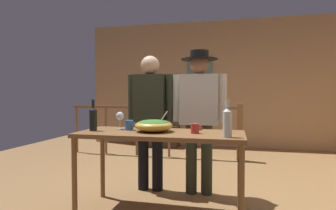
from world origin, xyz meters
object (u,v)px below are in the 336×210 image
Objects in this scene: wine_bottle_dark at (93,118)px; mug_red at (195,128)px; framed_picture at (200,70)px; mug_blue at (129,125)px; wine_bottle_clear at (227,122)px; person_standing_right at (199,108)px; stair_railing at (179,123)px; flat_screen_tv at (158,113)px; tv_console at (159,136)px; serving_table at (160,140)px; salad_bowl at (154,125)px; person_standing_left at (150,111)px; wine_glass at (120,117)px.

mug_red is (1.02, 0.04, -0.08)m from wine_bottle_dark.
mug_blue is at bearing -94.37° from framed_picture.
mug_blue is (-0.69, 0.09, 0.00)m from mug_red.
wine_bottle_clear is 0.19× the size of person_standing_right.
stair_railing is 2.58m from wine_bottle_dark.
mug_red is at bearing -69.27° from flat_screen_tv.
flat_screen_tv is 5.83× the size of mug_red.
framed_picture is at bearing 79.29° from stair_railing.
person_standing_right reaches higher than tv_console.
mug_red is 0.94× the size of mug_blue.
flat_screen_tv is (-0.89, -0.32, -0.96)m from framed_picture.
serving_table is 0.70m from wine_bottle_clear.
wine_bottle_clear is at bearing -66.14° from flat_screen_tv.
person_standing_left reaches higher than salad_bowl.
person_standing_left is at bearing 109.89° from salad_bowl.
serving_table is at bearing 162.93° from wine_bottle_clear.
wine_glass is (-0.46, 0.10, 0.21)m from serving_table.
wine_bottle_dark is 2.59× the size of mug_blue.
wine_bottle_dark is (-0.61, -3.80, -0.79)m from framed_picture.
framed_picture is 1.86× the size of wine_bottle_dark.
framed_picture reaches higher than person_standing_right.
mug_red is (0.41, -0.03, -0.02)m from salad_bowl.
wine_glass reaches higher than flat_screen_tv.
flat_screen_tv reaches higher than serving_table.
flat_screen_tv is at bearing 113.86° from wine_bottle_clear.
salad_bowl is (0.00, -3.73, -0.85)m from framed_picture.
serving_table is 5.10× the size of wine_bottle_dark.
wine_bottle_clear is at bearing 138.50° from person_standing_left.
wine_bottle_clear is (1.10, -0.30, 0.00)m from wine_glass.
person_standing_left is (0.05, 0.56, 0.11)m from mug_blue.
person_standing_right is (0.37, 0.63, 0.14)m from salad_bowl.
mug_red is (0.65, -2.49, 0.21)m from stair_railing.
wine_glass is at bearing -93.75° from stair_railing.
stair_railing is 2.07× the size of serving_table.
tv_console is 2.88× the size of wine_bottle_dark.
framed_picture is 3.87m from serving_table.
person_standing_right is (0.76, 0.54, 0.07)m from wine_glass.
wine_bottle_dark is (-0.61, -0.07, 0.06)m from salad_bowl.
wine_bottle_clear reaches higher than mug_blue.
mug_blue is at bearing 166.46° from salad_bowl.
wine_bottle_clear reaches higher than flat_screen_tv.
person_standing_right is (-0.04, 0.66, 0.16)m from mug_red.
mug_red is (0.80, -0.12, -0.09)m from wine_glass.
mug_red is (1.30, -3.43, 0.09)m from flat_screen_tv.
framed_picture is at bearing 18.07° from tv_console.
mug_red is at bearing -7.65° from mug_blue.
flat_screen_tv reaches higher than mug_blue.
tv_console is 1.35× the size of flat_screen_tv.
flat_screen_tv is 3.05m from person_standing_right.
serving_table is 4.31× the size of salad_bowl.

